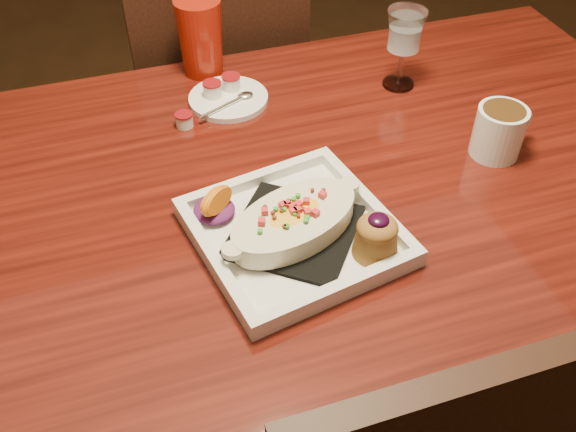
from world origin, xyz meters
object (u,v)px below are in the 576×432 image
object	(u,v)px
table	(296,225)
coffee_mug	(500,129)
goblet	(405,35)
saucer	(227,96)
plate	(301,227)
chair_far	(218,105)
red_tumbler	(201,37)

from	to	relation	value
table	coffee_mug	bearing A→B (deg)	-4.47
goblet	saucer	size ratio (longest dim) A/B	1.03
coffee_mug	saucer	bearing A→B (deg)	129.07
table	saucer	size ratio (longest dim) A/B	9.73
plate	coffee_mug	size ratio (longest dim) A/B	2.73
chair_far	plate	size ratio (longest dim) A/B	2.84
plate	goblet	size ratio (longest dim) A/B	2.07
table	chair_far	bearing A→B (deg)	90.00
plate	coffee_mug	xyz separation A→B (m)	(0.40, 0.10, 0.02)
chair_far	goblet	bearing A→B (deg)	125.96
red_tumbler	saucer	bearing A→B (deg)	-81.55
coffee_mug	red_tumbler	bearing A→B (deg)	120.81
red_tumbler	coffee_mug	bearing A→B (deg)	-45.11
table	goblet	size ratio (longest dim) A/B	9.48
table	plate	world-z (taller)	plate
coffee_mug	goblet	bearing A→B (deg)	90.57
table	red_tumbler	xyz separation A→B (m)	(-0.07, 0.40, 0.17)
chair_far	table	bearing A→B (deg)	90.00
plate	saucer	distance (m)	0.40
saucer	coffee_mug	bearing A→B (deg)	-36.85
table	goblet	bearing A→B (deg)	37.64
table	red_tumbler	distance (m)	0.44
saucer	red_tumbler	size ratio (longest dim) A/B	1.00
coffee_mug	goblet	size ratio (longest dim) A/B	0.76
goblet	chair_far	bearing A→B (deg)	125.96
chair_far	coffee_mug	size ratio (longest dim) A/B	7.74
table	coffee_mug	xyz separation A→B (m)	(0.36, -0.03, 0.15)
table	coffee_mug	distance (m)	0.39
table	saucer	bearing A→B (deg)	99.99
plate	goblet	world-z (taller)	goblet
plate	goblet	distance (m)	0.49
table	red_tumbler	bearing A→B (deg)	99.53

